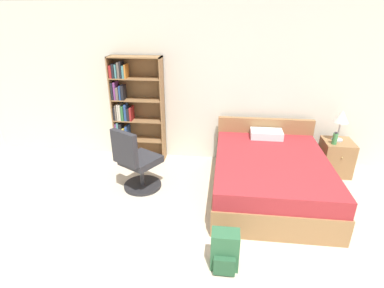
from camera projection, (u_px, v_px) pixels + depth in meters
wall_back at (239, 87)px, 4.92m from camera, size 9.00×0.06×2.60m
bookshelf at (132, 110)px, 5.10m from camera, size 0.87×0.28×1.79m
bed at (269, 174)px, 4.29m from camera, size 1.56×2.02×0.83m
office_chair at (137, 163)px, 4.31m from camera, size 0.68×0.71×0.98m
nightstand at (336, 157)px, 4.83m from camera, size 0.45×0.49×0.56m
table_lamp at (342, 118)px, 4.61m from camera, size 0.22×0.22×0.49m
water_bottle at (335, 139)px, 4.59m from camera, size 0.07×0.07×0.19m
backpack_green at (225, 251)px, 3.03m from camera, size 0.28×0.25×0.43m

